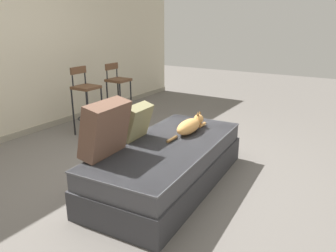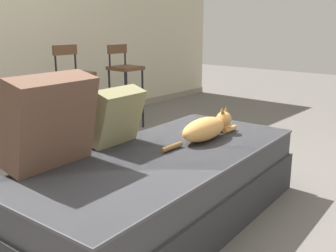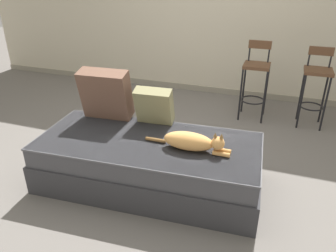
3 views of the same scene
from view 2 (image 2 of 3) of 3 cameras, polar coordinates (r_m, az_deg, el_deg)
ground_plane at (r=2.79m, az=-6.83°, el=-11.01°), size 16.00×16.00×0.00m
couch at (r=2.44m, az=-0.51°, el=-8.89°), size 2.02×1.01×0.45m
throw_pillow_corner at (r=2.16m, az=-16.70°, el=0.66°), size 0.49×0.30×0.50m
throw_pillow_middle at (r=2.49m, az=-7.52°, el=1.39°), size 0.36×0.25×0.37m
cat at (r=2.63m, az=5.63°, el=-0.31°), size 0.74×0.18×0.19m
bar_stool_near_window at (r=4.14m, az=-13.49°, el=5.49°), size 0.32×0.32×0.99m
bar_stool_by_doorway at (r=4.59m, az=-6.28°, el=6.78°), size 0.32×0.32×0.96m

